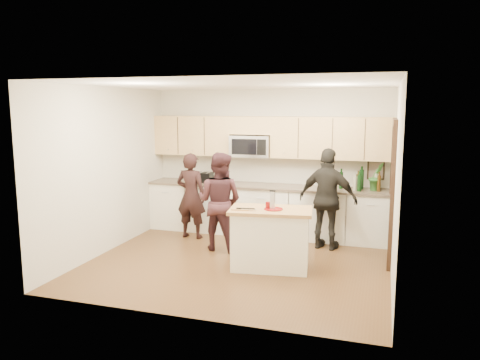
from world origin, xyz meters
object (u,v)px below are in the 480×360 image
(woman_center, at_px, (220,201))
(woman_right, at_px, (328,199))
(toaster, at_px, (205,177))
(woman_left, at_px, (191,196))
(island, at_px, (271,238))

(woman_center, distance_m, woman_right, 1.81)
(toaster, xyz_separation_m, woman_left, (-0.04, -0.59, -0.25))
(island, height_order, woman_center, woman_center)
(woman_left, bearing_deg, woman_right, -175.60)
(woman_left, distance_m, woman_center, 0.90)
(island, bearing_deg, toaster, 126.89)
(toaster, bearing_deg, woman_right, -12.61)
(woman_right, bearing_deg, toaster, 0.16)
(woman_center, height_order, woman_right, woman_right)
(woman_left, height_order, woman_right, woman_right)
(woman_center, xyz_separation_m, woman_right, (1.72, 0.57, 0.03))
(toaster, distance_m, woman_left, 0.64)
(island, xyz_separation_m, woman_right, (0.69, 1.21, 0.40))
(toaster, xyz_separation_m, woman_center, (0.70, -1.11, -0.21))
(island, distance_m, woman_left, 2.14)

